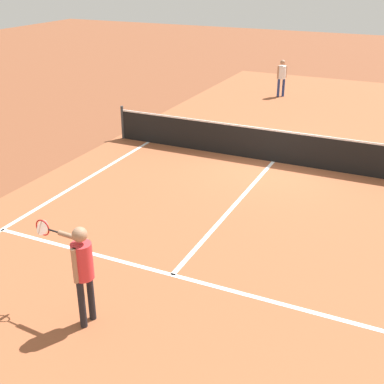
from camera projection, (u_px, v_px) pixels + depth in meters
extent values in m
plane|color=brown|center=(273.00, 162.00, 14.63)|extent=(60.00, 60.00, 0.00)
cube|color=#9E5433|center=(273.00, 162.00, 14.63)|extent=(10.62, 24.40, 0.00)
cube|color=white|center=(17.00, 221.00, 11.30)|extent=(0.10, 11.89, 0.01)
cube|color=white|center=(172.00, 275.00, 9.34)|extent=(8.22, 0.10, 0.01)
cube|color=white|center=(234.00, 206.00, 11.98)|extent=(0.10, 6.40, 0.01)
cylinder|color=#33383D|center=(123.00, 122.00, 16.34)|extent=(0.09, 0.09, 1.07)
cube|color=black|center=(274.00, 147.00, 14.44)|extent=(10.08, 0.02, 0.91)
cube|color=white|center=(275.00, 130.00, 14.24)|extent=(10.08, 0.03, 0.05)
cylinder|color=black|center=(82.00, 304.00, 7.86)|extent=(0.11, 0.11, 0.85)
cylinder|color=black|center=(91.00, 297.00, 8.04)|extent=(0.11, 0.11, 0.85)
cylinder|color=red|center=(82.00, 261.00, 7.65)|extent=(0.32, 0.32, 0.59)
sphere|color=#A87A5B|center=(80.00, 235.00, 7.46)|extent=(0.23, 0.23, 0.23)
cylinder|color=#A87A5B|center=(75.00, 266.00, 7.51)|extent=(0.08, 0.08, 0.58)
cylinder|color=#A87A5B|center=(74.00, 237.00, 7.81)|extent=(0.58, 0.12, 0.08)
cylinder|color=black|center=(54.00, 231.00, 7.99)|extent=(0.22, 0.04, 0.03)
torus|color=red|center=(43.00, 228.00, 8.09)|extent=(0.28, 0.04, 0.28)
cylinder|color=silver|center=(43.00, 228.00, 8.09)|extent=(0.02, 0.25, 0.25)
cylinder|color=navy|center=(283.00, 88.00, 21.54)|extent=(0.11, 0.11, 0.76)
cylinder|color=navy|center=(278.00, 88.00, 21.50)|extent=(0.11, 0.11, 0.76)
cylinder|color=white|center=(282.00, 72.00, 21.25)|extent=(0.32, 0.32, 0.53)
sphere|color=#A87A5B|center=(283.00, 62.00, 21.09)|extent=(0.21, 0.21, 0.21)
cylinder|color=#A87A5B|center=(286.00, 72.00, 21.28)|extent=(0.08, 0.08, 0.51)
cylinder|color=#A87A5B|center=(278.00, 72.00, 21.22)|extent=(0.08, 0.08, 0.51)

